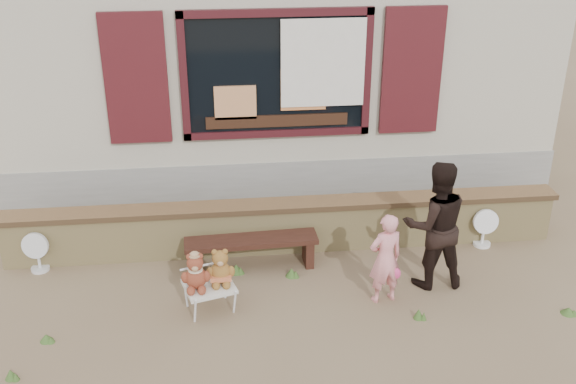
{
  "coord_description": "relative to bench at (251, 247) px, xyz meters",
  "views": [
    {
      "loc": [
        -0.79,
        -6.58,
        4.41
      ],
      "look_at": [
        0.0,
        0.6,
        1.0
      ],
      "focal_mm": 42.0,
      "sensor_mm": 36.0,
      "label": 1
    }
  ],
  "objects": [
    {
      "name": "teddy_bear_right",
      "position": [
        -0.38,
        -0.79,
        0.24
      ],
      "size": [
        0.37,
        0.35,
        0.43
      ],
      "primitive_type": null,
      "rotation": [
        0.0,
        0.0,
        0.28
      ],
      "color": "brown",
      "rests_on": "folding_chair"
    },
    {
      "name": "brick_wall",
      "position": [
        0.45,
        0.43,
        0.04
      ],
      "size": [
        7.1,
        0.36,
        0.67
      ],
      "color": "tan",
      "rests_on": "ground"
    },
    {
      "name": "folding_chair",
      "position": [
        -0.52,
        -0.83,
        -0.01
      ],
      "size": [
        0.64,
        0.59,
        0.32
      ],
      "rotation": [
        0.0,
        0.0,
        0.28
      ],
      "color": "silver",
      "rests_on": "ground"
    },
    {
      "name": "adult",
      "position": [
        2.09,
        -0.56,
        0.48
      ],
      "size": [
        0.76,
        0.59,
        1.56
      ],
      "primitive_type": "imported",
      "rotation": [
        0.0,
        0.0,
        3.14
      ],
      "color": "black",
      "rests_on": "ground"
    },
    {
      "name": "ground",
      "position": [
        0.45,
        -0.57,
        -0.3
      ],
      "size": [
        80.0,
        80.0,
        0.0
      ],
      "primitive_type": "plane",
      "color": "brown",
      "rests_on": "ground"
    },
    {
      "name": "fan_right",
      "position": [
        3.04,
        0.23,
        -0.04
      ],
      "size": [
        0.33,
        0.22,
        0.53
      ],
      "rotation": [
        0.0,
        0.0,
        -0.04
      ],
      "color": "white",
      "rests_on": "ground"
    },
    {
      "name": "grass_tufts",
      "position": [
        0.28,
        -0.84,
        -0.25
      ],
      "size": [
        6.01,
        1.82,
        0.12
      ],
      "color": "#3B5B24",
      "rests_on": "ground"
    },
    {
      "name": "shopfront",
      "position": [
        0.45,
        3.92,
        1.7
      ],
      "size": [
        8.04,
        5.13,
        4.0
      ],
      "color": "gray",
      "rests_on": "ground"
    },
    {
      "name": "child",
      "position": [
        1.45,
        -0.85,
        0.24
      ],
      "size": [
        0.45,
        0.35,
        1.09
      ],
      "primitive_type": "imported",
      "rotation": [
        0.0,
        0.0,
        3.37
      ],
      "color": "pink",
      "rests_on": "ground"
    },
    {
      "name": "bench",
      "position": [
        0.0,
        0.0,
        0.0
      ],
      "size": [
        1.63,
        0.42,
        0.41
      ],
      "rotation": [
        0.0,
        0.0,
        0.05
      ],
      "color": "black",
      "rests_on": "ground"
    },
    {
      "name": "teddy_bear_left",
      "position": [
        -0.65,
        -0.87,
        0.24
      ],
      "size": [
        0.38,
        0.35,
        0.43
      ],
      "primitive_type": null,
      "rotation": [
        0.0,
        0.0,
        0.28
      ],
      "color": "brown",
      "rests_on": "folding_chair"
    },
    {
      "name": "fan_left",
      "position": [
        -2.59,
        0.23,
        -0.04
      ],
      "size": [
        0.33,
        0.22,
        0.53
      ],
      "rotation": [
        0.0,
        0.0,
        -0.14
      ],
      "color": "silver",
      "rests_on": "ground"
    }
  ]
}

